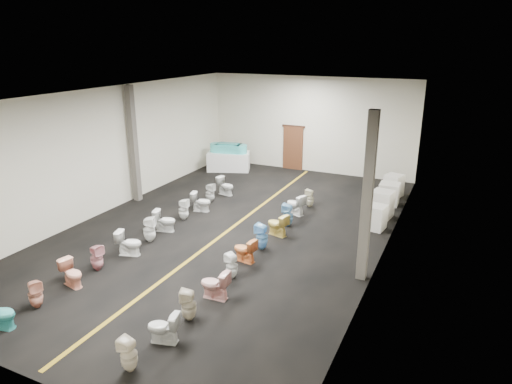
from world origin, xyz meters
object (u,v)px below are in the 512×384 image
toilet_right_0 (129,355)px  appliance_crate_c (389,194)px  toilet_left_2 (72,273)px  toilet_left_6 (165,221)px  toilet_left_1 (35,294)px  toilet_left_9 (210,193)px  toilet_right_4 (232,266)px  display_table (229,161)px  toilet_right_9 (295,204)px  toilet_right_3 (215,284)px  toilet_right_10 (310,198)px  appliance_crate_a (375,217)px  toilet_right_5 (245,250)px  toilet_left_0 (0,313)px  toilet_right_2 (189,305)px  bathtub (228,149)px  toilet_right_7 (277,224)px  appliance_crate_d (394,186)px  toilet_left_5 (149,229)px  toilet_left_10 (226,186)px  toilet_left_3 (97,257)px  toilet_right_1 (163,328)px  toilet_right_6 (262,237)px  toilet_left_4 (129,243)px  toilet_left_7 (184,209)px  appliance_crate_b (382,204)px  toilet_right_8 (288,215)px  toilet_left_8 (201,202)px

toilet_right_0 → appliance_crate_c: bearing=167.1°
toilet_left_2 → toilet_left_6: 3.97m
toilet_left_1 → toilet_left_2: 1.12m
toilet_left_9 → toilet_right_4: toilet_left_9 is taller
toilet_left_6 → display_table: bearing=-2.4°
toilet_left_9 → toilet_right_9: (3.49, 0.18, 0.00)m
toilet_right_3 → toilet_right_10: bearing=177.4°
appliance_crate_a → toilet_right_5: bearing=-125.9°
toilet_left_0 → toilet_right_2: (3.60, 2.02, 0.02)m
bathtub → toilet_left_1: bathtub is taller
toilet_right_7 → toilet_left_2: bearing=-17.1°
appliance_crate_d → toilet_right_4: 9.16m
display_table → toilet_right_2: bearing=-65.7°
toilet_left_5 → toilet_left_10: bearing=-17.4°
toilet_left_0 → toilet_left_2: 2.02m
toilet_left_3 → toilet_left_2: bearing=-168.1°
display_table → toilet_left_5: display_table is taller
bathtub → toilet_right_1: 13.45m
toilet_left_0 → toilet_right_7: toilet_right_7 is taller
toilet_left_0 → toilet_right_6: size_ratio=0.89×
toilet_left_1 → appliance_crate_c: bearing=-5.8°
toilet_left_4 → toilet_left_7: 3.03m
appliance_crate_b → toilet_right_9: bearing=-159.8°
toilet_left_9 → toilet_left_7: bearing=-174.7°
toilet_right_2 → toilet_right_7: bearing=159.5°
toilet_left_7 → toilet_right_4: bearing=-138.5°
appliance_crate_b → toilet_right_4: (-2.79, -6.20, -0.14)m
appliance_crate_a → toilet_right_6: (-2.80, -3.06, -0.01)m
display_table → toilet_right_9: 6.59m
toilet_left_4 → toilet_right_6: 3.94m
toilet_left_10 → toilet_right_9: 3.49m
toilet_right_7 → toilet_right_10: (0.08, 3.01, -0.03)m
appliance_crate_b → toilet_left_4: 8.81m
toilet_right_6 → toilet_right_8: toilet_right_6 is taller
appliance_crate_d → toilet_left_9: bearing=-149.4°
appliance_crate_d → toilet_left_4: 10.75m
toilet_left_0 → toilet_left_1: (0.03, 0.90, -0.00)m
toilet_left_6 → toilet_right_1: (3.50, -4.89, -0.02)m
toilet_right_7 → toilet_right_8: 0.88m
toilet_left_4 → toilet_left_5: 1.00m
toilet_right_1 → toilet_right_9: (-0.11, 8.18, 0.03)m
toilet_left_10 → toilet_right_1: bearing=-148.7°
toilet_left_0 → toilet_right_9: toilet_right_9 is taller
display_table → toilet_left_2: (1.62, -11.49, -0.09)m
toilet_right_3 → toilet_right_5: 2.09m
toilet_right_7 → appliance_crate_a: bearing=141.5°
toilet_left_3 → toilet_left_4: bearing=0.2°
toilet_left_8 → toilet_right_9: 3.49m
appliance_crate_c → toilet_left_4: bearing=-128.6°
toilet_left_1 → toilet_left_5: toilet_left_5 is taller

